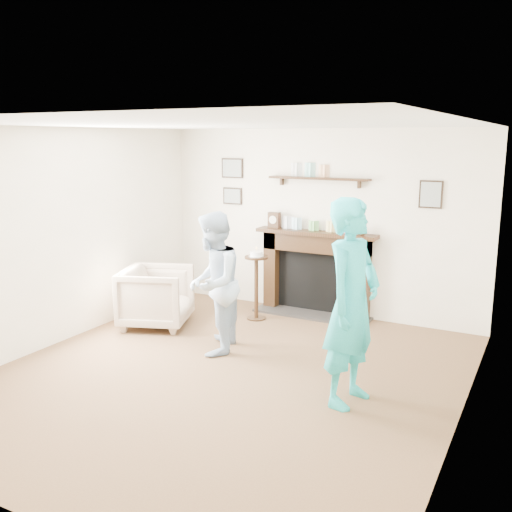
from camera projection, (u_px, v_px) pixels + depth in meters
The scene contains 6 objects.
ground at pixel (226, 376), 5.80m from camera, with size 5.00×5.00×0.00m, color brown.
room_shell at pixel (257, 210), 6.07m from camera, with size 4.54×5.02×2.52m.
armchair at pixel (158, 325), 7.37m from camera, with size 0.82×0.84×0.76m, color tan.
man at pixel (214, 351), 6.47m from camera, with size 0.77×0.60×1.59m, color silver.
woman at pixel (348, 401), 5.25m from camera, with size 0.68×0.45×1.88m, color #21AEBE.
pedestal_table at pixel (256, 275), 7.51m from camera, with size 0.31×0.31×0.98m.
Camera 1 is at (2.82, -4.66, 2.37)m, focal length 40.00 mm.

